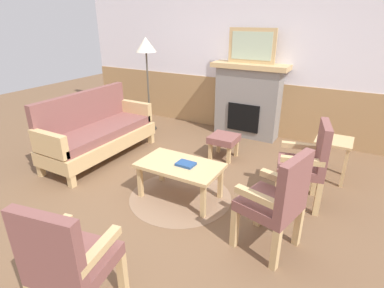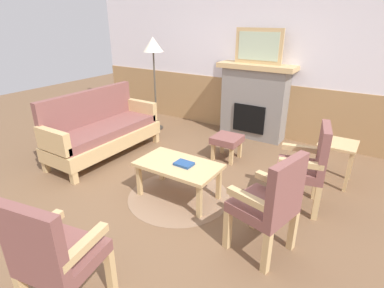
% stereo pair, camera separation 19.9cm
% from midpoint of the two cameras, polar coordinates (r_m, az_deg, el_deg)
% --- Properties ---
extents(ground_plane, '(14.00, 14.00, 0.00)m').
position_cam_midpoint_polar(ground_plane, '(3.74, -4.21, -9.64)').
color(ground_plane, brown).
extents(wall_back, '(7.20, 0.14, 2.70)m').
position_cam_midpoint_polar(wall_back, '(5.55, 10.79, 15.27)').
color(wall_back, white).
rests_on(wall_back, ground_plane).
extents(fireplace, '(1.30, 0.44, 1.28)m').
position_cam_midpoint_polar(fireplace, '(5.44, 9.40, 8.14)').
color(fireplace, gray).
rests_on(fireplace, ground_plane).
extents(framed_picture, '(0.80, 0.04, 0.56)m').
position_cam_midpoint_polar(framed_picture, '(5.29, 10.06, 17.69)').
color(framed_picture, tan).
rests_on(framed_picture, fireplace).
extents(couch, '(0.70, 1.80, 0.98)m').
position_cam_midpoint_polar(couch, '(4.80, -18.45, 2.06)').
color(couch, tan).
rests_on(couch, ground_plane).
extents(coffee_table, '(0.96, 0.56, 0.44)m').
position_cam_midpoint_polar(coffee_table, '(3.53, -3.90, -4.56)').
color(coffee_table, tan).
rests_on(coffee_table, ground_plane).
extents(round_rug, '(1.22, 1.22, 0.01)m').
position_cam_midpoint_polar(round_rug, '(3.72, -3.74, -9.80)').
color(round_rug, '#896B51').
rests_on(round_rug, ground_plane).
extents(book_on_table, '(0.21, 0.16, 0.03)m').
position_cam_midpoint_polar(book_on_table, '(3.46, -2.81, -3.79)').
color(book_on_table, navy).
rests_on(book_on_table, coffee_table).
extents(footstool, '(0.40, 0.40, 0.36)m').
position_cam_midpoint_polar(footstool, '(4.58, 4.77, 0.70)').
color(footstool, tan).
rests_on(footstool, ground_plane).
extents(armchair_near_fireplace, '(0.58, 0.58, 0.98)m').
position_cam_midpoint_polar(armchair_near_fireplace, '(2.76, 13.73, -10.02)').
color(armchair_near_fireplace, tan).
rests_on(armchair_near_fireplace, ground_plane).
extents(armchair_by_window_left, '(0.57, 0.57, 0.98)m').
position_cam_midpoint_polar(armchair_by_window_left, '(3.55, 19.40, -2.95)').
color(armchair_by_window_left, tan).
rests_on(armchair_by_window_left, ground_plane).
extents(armchair_front_left, '(0.56, 0.56, 0.98)m').
position_cam_midpoint_polar(armchair_front_left, '(2.31, -24.82, -19.14)').
color(armchair_front_left, tan).
rests_on(armchair_front_left, ground_plane).
extents(side_table, '(0.44, 0.44, 0.55)m').
position_cam_midpoint_polar(side_table, '(4.29, 23.74, -0.66)').
color(side_table, tan).
rests_on(side_table, ground_plane).
extents(floor_lamp_by_couch, '(0.36, 0.36, 1.68)m').
position_cam_midpoint_polar(floor_lamp_by_couch, '(5.60, -9.66, 16.86)').
color(floor_lamp_by_couch, '#332D28').
rests_on(floor_lamp_by_couch, ground_plane).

